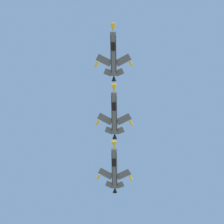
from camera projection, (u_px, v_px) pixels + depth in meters
fighter_jet_lead at (113, 53)px, 151.28m from camera, size 10.63×15.97×4.36m
fighter_jet_left_wing at (114, 112)px, 155.95m from camera, size 10.59×15.97×4.38m
fighter_jet_right_wing at (115, 167)px, 161.23m from camera, size 10.55×15.97×4.39m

